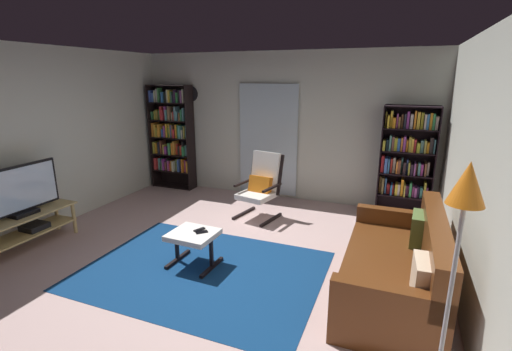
% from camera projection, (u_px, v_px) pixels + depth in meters
% --- Properties ---
extents(ground_plane, '(7.02, 7.02, 0.00)m').
position_uv_depth(ground_plane, '(201.00, 268.00, 4.24)').
color(ground_plane, '#C1A19D').
extents(wall_back, '(5.60, 0.06, 2.60)m').
position_uv_depth(wall_back, '(280.00, 127.00, 6.50)').
color(wall_back, beige).
rests_on(wall_back, ground).
extents(wall_left, '(0.06, 6.00, 2.60)m').
position_uv_depth(wall_left, '(21.00, 144.00, 4.86)').
color(wall_left, beige).
rests_on(wall_left, ground).
extents(wall_right, '(0.06, 6.00, 2.60)m').
position_uv_depth(wall_right, '(487.00, 188.00, 2.93)').
color(wall_right, beige).
rests_on(wall_right, ground).
extents(glass_door_panel, '(1.10, 0.01, 2.00)m').
position_uv_depth(glass_door_panel, '(268.00, 140.00, 6.58)').
color(glass_door_panel, silver).
extents(area_rug, '(2.69, 1.98, 0.01)m').
position_uv_depth(area_rug, '(203.00, 270.00, 4.20)').
color(area_rug, navy).
rests_on(area_rug, ground).
extents(tv_stand, '(0.44, 1.28, 0.46)m').
position_uv_depth(tv_stand, '(27.00, 226.00, 4.69)').
color(tv_stand, tan).
rests_on(tv_stand, ground).
extents(television, '(0.20, 1.04, 0.64)m').
position_uv_depth(television, '(20.00, 192.00, 4.55)').
color(television, black).
rests_on(television, tv_stand).
extents(bookshelf_near_tv, '(0.87, 0.30, 2.02)m').
position_uv_depth(bookshelf_near_tv, '(172.00, 134.00, 7.13)').
color(bookshelf_near_tv, black).
rests_on(bookshelf_near_tv, ground).
extents(bookshelf_near_sofa, '(0.80, 0.30, 1.75)m').
position_uv_depth(bookshelf_near_sofa, '(406.00, 158.00, 5.61)').
color(bookshelf_near_sofa, black).
rests_on(bookshelf_near_sofa, ground).
extents(leather_sofa, '(0.91, 1.96, 0.86)m').
position_uv_depth(leather_sofa, '(398.00, 268.00, 3.66)').
color(leather_sofa, '#5B2F14').
rests_on(leather_sofa, ground).
extents(lounge_armchair, '(0.68, 0.75, 1.02)m').
position_uv_depth(lounge_armchair, '(261.00, 184.00, 5.72)').
color(lounge_armchair, black).
rests_on(lounge_armchair, ground).
extents(ottoman, '(0.54, 0.50, 0.42)m').
position_uv_depth(ottoman, '(193.00, 238.00, 4.23)').
color(ottoman, white).
rests_on(ottoman, ground).
extents(tv_remote, '(0.10, 0.15, 0.02)m').
position_uv_depth(tv_remote, '(199.00, 230.00, 4.27)').
color(tv_remote, black).
rests_on(tv_remote, ottoman).
extents(cell_phone, '(0.15, 0.15, 0.01)m').
position_uv_depth(cell_phone, '(202.00, 232.00, 4.21)').
color(cell_phone, black).
rests_on(cell_phone, ottoman).
extents(floor_lamp_by_sofa, '(0.22, 0.22, 1.78)m').
position_uv_depth(floor_lamp_by_sofa, '(460.00, 234.00, 1.82)').
color(floor_lamp_by_sofa, '#A5A5AD').
rests_on(floor_lamp_by_sofa, ground).
extents(wall_clock, '(0.29, 0.03, 0.29)m').
position_uv_depth(wall_clock, '(191.00, 94.00, 6.91)').
color(wall_clock, silver).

